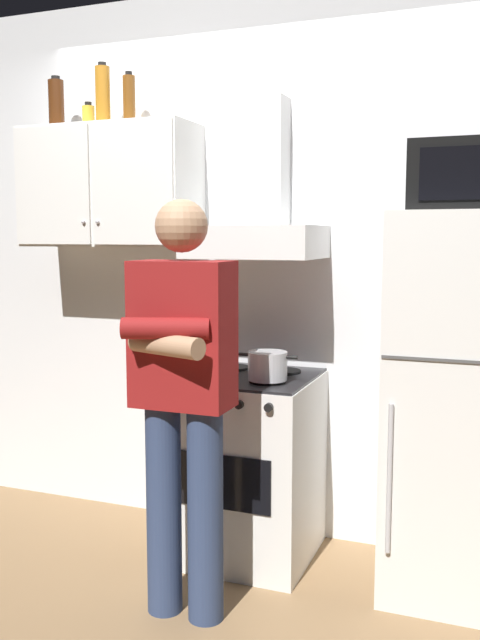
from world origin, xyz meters
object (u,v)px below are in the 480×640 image
Objects in this scene: upper_cabinet at (110,187)px; range_hood at (259,215)px; refrigerator at (464,406)px; bottle_beer_brown at (129,100)px; stove_oven at (249,465)px; bottle_spice_jar at (89,116)px; person_standing at (182,394)px; bottle_liquor_amber at (103,95)px; microwave at (473,176)px; bottle_rum_dark at (56,104)px; cooking_pot at (268,366)px.

upper_cabinet is 0.81m from range_hood.
bottle_beer_brown reaches higher than refrigerator.
stove_oven is 1.91m from bottle_spice_jar.
bottle_liquor_amber reaches higher than person_standing.
range_hood is 1.05m from bottle_spice_jar.
upper_cabinet is 7.21× the size of bottle_spice_jar.
microwave is at bearing 32.00° from person_standing.
stove_oven is at bearing -12.09° from bottle_beer_brown.
bottle_rum_dark is (-2.06, 0.12, 0.44)m from microwave.
person_standing is at bearing -42.78° from bottle_liquor_amber.
bottle_spice_jar is (-0.12, 0.01, 0.36)m from upper_cabinet.
bottle_spice_jar reaches higher than range_hood.
bottle_liquor_amber is at bearing 137.22° from person_standing.
cooking_pot reaches higher than stove_oven.
bottle_spice_jar is at bearing 175.87° from refrigerator.
bottle_beer_brown is 0.42m from bottle_rum_dark.
bottle_beer_brown is 0.97× the size of bottle_rum_dark.
cooking_pot is (-0.82, -0.14, -0.80)m from microwave.
upper_cabinet is at bearing 171.10° from stove_oven.
bottle_rum_dark is at bearing 145.10° from person_standing.
person_standing is 1.66m from bottle_spice_jar.
upper_cabinet is at bearing 176.52° from microwave.
bottle_liquor_amber is (-0.94, 0.22, 1.26)m from cooking_pot.
microwave reaches higher than stove_oven.
stove_oven is at bearing 85.28° from person_standing.
stove_oven is at bearing -179.96° from refrigerator.
bottle_spice_jar is (-0.87, 0.74, 1.21)m from person_standing.
upper_cabinet is at bearing 165.27° from cooking_pot.
range_hood is 1.56× the size of microwave.
bottle_beer_brown is at bearing 175.50° from microwave.
range_hood is 1.25m from bottle_rum_dark.
microwave is at bearing -3.57° from bottle_spice_jar.
upper_cabinet is 3.00× the size of bottle_liquor_amber.
bottle_beer_brown is at bearing 22.58° from bottle_liquor_amber.
bottle_rum_dark is at bearing 179.58° from range_hood.
range_hood is at bearing 172.45° from refrigerator.
bottle_beer_brown is at bearing 1.83° from bottle_rum_dark.
bottle_liquor_amber is (-0.76, 0.70, 1.29)m from person_standing.
refrigerator is 5.85× the size of cooking_pot.
bottle_beer_brown is at bearing 174.87° from refrigerator.
bottle_rum_dark is (-0.31, 0.01, 0.43)m from upper_cabinet.
microwave is 1.16m from cooking_pot.
bottle_spice_jar is at bearing -176.96° from bottle_beer_brown.
refrigerator is 2.25m from bottle_liquor_amber.
cooking_pot is at bearing -18.02° from bottle_beer_brown.
bottle_spice_jar is at bearing 174.99° from upper_cabinet.
cooking_pot is 1.58m from bottle_liquor_amber.
range_hood is 2.82× the size of bottle_rum_dark.
range_hood is at bearing 90.00° from stove_oven.
person_standing reaches higher than refrigerator.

